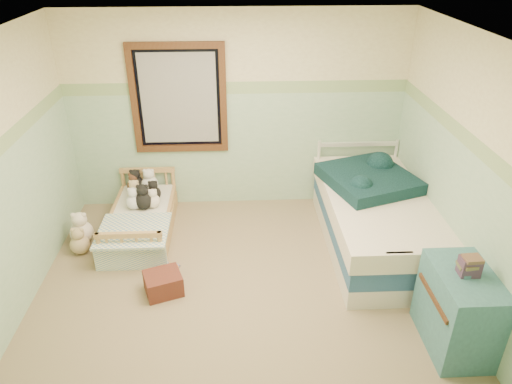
{
  "coord_description": "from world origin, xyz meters",
  "views": [
    {
      "loc": [
        -0.03,
        -3.86,
        3.21
      ],
      "look_at": [
        0.17,
        0.35,
        0.91
      ],
      "focal_mm": 33.23,
      "sensor_mm": 36.0,
      "label": 1
    }
  ],
  "objects_px": {
    "plush_floor_tan": "(80,244)",
    "red_pillow": "(163,283)",
    "twin_bed_frame": "(373,238)",
    "toddler_bed_frame": "(142,226)",
    "plush_floor_cream": "(82,232)",
    "dresser": "(458,310)",
    "floor_book": "(165,269)"
  },
  "relations": [
    {
      "from": "plush_floor_tan",
      "to": "red_pillow",
      "type": "distance_m",
      "value": 1.27
    },
    {
      "from": "twin_bed_frame",
      "to": "toddler_bed_frame",
      "type": "bearing_deg",
      "value": 171.65
    },
    {
      "from": "toddler_bed_frame",
      "to": "plush_floor_tan",
      "type": "xyz_separation_m",
      "value": [
        -0.64,
        -0.38,
        0.02
      ]
    },
    {
      "from": "toddler_bed_frame",
      "to": "red_pillow",
      "type": "bearing_deg",
      "value": -70.56
    },
    {
      "from": "plush_floor_cream",
      "to": "toddler_bed_frame",
      "type": "bearing_deg",
      "value": 13.72
    },
    {
      "from": "twin_bed_frame",
      "to": "plush_floor_tan",
      "type": "bearing_deg",
      "value": 179.65
    },
    {
      "from": "toddler_bed_frame",
      "to": "red_pillow",
      "type": "distance_m",
      "value": 1.18
    },
    {
      "from": "dresser",
      "to": "twin_bed_frame",
      "type": "bearing_deg",
      "value": 101.27
    },
    {
      "from": "floor_book",
      "to": "toddler_bed_frame",
      "type": "bearing_deg",
      "value": 131.75
    },
    {
      "from": "twin_bed_frame",
      "to": "dresser",
      "type": "relative_size",
      "value": 2.8
    },
    {
      "from": "plush_floor_tan",
      "to": "floor_book",
      "type": "relative_size",
      "value": 0.83
    },
    {
      "from": "plush_floor_cream",
      "to": "twin_bed_frame",
      "type": "bearing_deg",
      "value": -3.98
    },
    {
      "from": "red_pillow",
      "to": "toddler_bed_frame",
      "type": "bearing_deg",
      "value": 109.44
    },
    {
      "from": "dresser",
      "to": "red_pillow",
      "type": "bearing_deg",
      "value": 163.08
    },
    {
      "from": "plush_floor_cream",
      "to": "twin_bed_frame",
      "type": "relative_size",
      "value": 0.13
    },
    {
      "from": "plush_floor_tan",
      "to": "twin_bed_frame",
      "type": "distance_m",
      "value": 3.37
    },
    {
      "from": "plush_floor_tan",
      "to": "floor_book",
      "type": "distance_m",
      "value": 1.07
    },
    {
      "from": "twin_bed_frame",
      "to": "floor_book",
      "type": "xyz_separation_m",
      "value": [
        -2.37,
        -0.35,
        -0.1
      ]
    },
    {
      "from": "plush_floor_cream",
      "to": "red_pillow",
      "type": "relative_size",
      "value": 0.76
    },
    {
      "from": "toddler_bed_frame",
      "to": "plush_floor_cream",
      "type": "relative_size",
      "value": 5.28
    },
    {
      "from": "red_pillow",
      "to": "floor_book",
      "type": "bearing_deg",
      "value": 94.89
    },
    {
      "from": "floor_book",
      "to": "twin_bed_frame",
      "type": "bearing_deg",
      "value": 24.43
    },
    {
      "from": "toddler_bed_frame",
      "to": "dresser",
      "type": "bearing_deg",
      "value": -32.28
    },
    {
      "from": "dresser",
      "to": "floor_book",
      "type": "xyz_separation_m",
      "value": [
        -2.67,
        1.16,
        -0.37
      ]
    },
    {
      "from": "plush_floor_cream",
      "to": "plush_floor_tan",
      "type": "distance_m",
      "value": 0.22
    },
    {
      "from": "plush_floor_cream",
      "to": "dresser",
      "type": "xyz_separation_m",
      "value": [
        3.7,
        -1.75,
        0.25
      ]
    },
    {
      "from": "plush_floor_cream",
      "to": "dresser",
      "type": "relative_size",
      "value": 0.35
    },
    {
      "from": "toddler_bed_frame",
      "to": "plush_floor_tan",
      "type": "distance_m",
      "value": 0.74
    },
    {
      "from": "plush_floor_tan",
      "to": "floor_book",
      "type": "height_order",
      "value": "plush_floor_tan"
    },
    {
      "from": "red_pillow",
      "to": "floor_book",
      "type": "xyz_separation_m",
      "value": [
        -0.03,
        0.36,
        -0.1
      ]
    },
    {
      "from": "plush_floor_cream",
      "to": "twin_bed_frame",
      "type": "height_order",
      "value": "plush_floor_cream"
    },
    {
      "from": "toddler_bed_frame",
      "to": "plush_floor_cream",
      "type": "distance_m",
      "value": 0.69
    }
  ]
}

